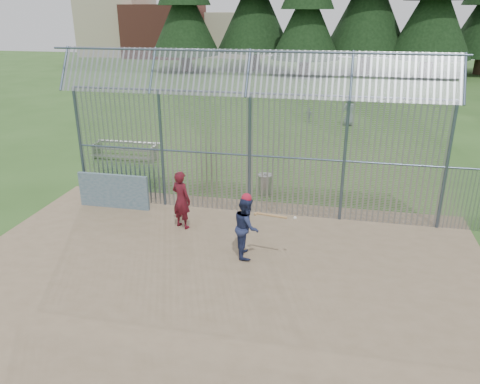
% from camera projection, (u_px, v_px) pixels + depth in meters
% --- Properties ---
extents(ground, '(120.00, 120.00, 0.00)m').
position_uv_depth(ground, '(225.00, 263.00, 12.65)').
color(ground, '#2D511E').
rests_on(ground, ground).
extents(dirt_infield, '(14.00, 10.00, 0.02)m').
position_uv_depth(dirt_infield, '(220.00, 272.00, 12.19)').
color(dirt_infield, '#756047').
rests_on(dirt_infield, ground).
extents(dugout_wall, '(2.50, 0.12, 1.20)m').
position_uv_depth(dugout_wall, '(114.00, 191.00, 15.95)').
color(dugout_wall, '#38566B').
rests_on(dugout_wall, dirt_infield).
extents(batter, '(0.85, 0.98, 1.72)m').
position_uv_depth(batter, '(246.00, 227.00, 12.72)').
color(batter, navy).
rests_on(batter, dirt_infield).
extents(onlooker, '(0.79, 0.67, 1.84)m').
position_uv_depth(onlooker, '(181.00, 200.00, 14.38)').
color(onlooker, maroon).
rests_on(onlooker, dirt_infield).
extents(bg_kid_standing, '(1.03, 0.90, 1.78)m').
position_uv_depth(bg_kid_standing, '(349.00, 110.00, 27.33)').
color(bg_kid_standing, slate).
rests_on(bg_kid_standing, ground).
extents(bg_kid_seated, '(0.57, 0.48, 0.91)m').
position_uv_depth(bg_kid_seated, '(309.00, 115.00, 28.08)').
color(bg_kid_seated, slate).
rests_on(bg_kid_seated, ground).
extents(batting_gear, '(1.50, 0.39, 0.57)m').
position_uv_depth(batting_gear, '(252.00, 202.00, 12.39)').
color(batting_gear, '#AE172F').
rests_on(batting_gear, ground).
extents(trash_can, '(0.56, 0.56, 0.82)m').
position_uv_depth(trash_can, '(265.00, 184.00, 17.28)').
color(trash_can, '#95989D').
rests_on(trash_can, ground).
extents(bleacher, '(3.00, 0.95, 0.72)m').
position_uv_depth(bleacher, '(125.00, 150.00, 21.29)').
color(bleacher, gray).
rests_on(bleacher, ground).
extents(backstop_fence, '(20.09, 0.81, 5.30)m').
position_uv_depth(backstop_fence, '(306.00, 148.00, 14.57)').
color(backstop_fence, '#47566B').
rests_on(backstop_fence, ground).
extents(distant_buildings, '(26.50, 10.50, 8.00)m').
position_uv_depth(distant_buildings, '(160.00, 30.00, 67.25)').
color(distant_buildings, brown).
rests_on(distant_buildings, ground).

